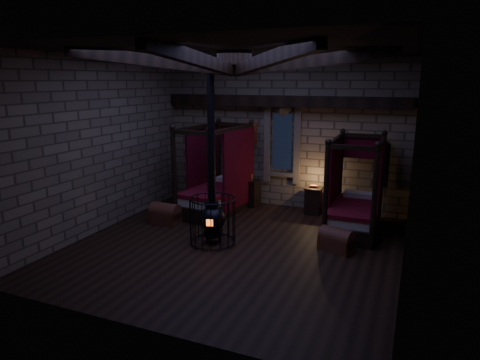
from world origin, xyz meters
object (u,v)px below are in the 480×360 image
at_px(stove, 212,216).
at_px(trunk_right, 336,240).
at_px(bed_left, 217,191).
at_px(bed_right, 354,208).
at_px(trunk_left, 165,214).

bearing_deg(stove, trunk_right, 0.26).
bearing_deg(trunk_right, bed_left, 175.00).
relative_size(trunk_right, stove, 0.20).
distance_m(bed_left, trunk_right, 3.95).
bearing_deg(bed_right, trunk_right, -97.30).
bearing_deg(bed_left, bed_right, 5.30).
bearing_deg(bed_left, trunk_right, -16.31).
xyz_separation_m(bed_left, trunk_left, (-0.81, -1.41, -0.36)).
bearing_deg(stove, bed_left, 99.65).
distance_m(bed_right, trunk_right, 1.49).
distance_m(trunk_left, stove, 1.95).
relative_size(bed_right, trunk_left, 3.04).
height_order(trunk_left, trunk_right, trunk_left).
relative_size(trunk_left, stove, 0.19).
relative_size(bed_left, bed_right, 1.07).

